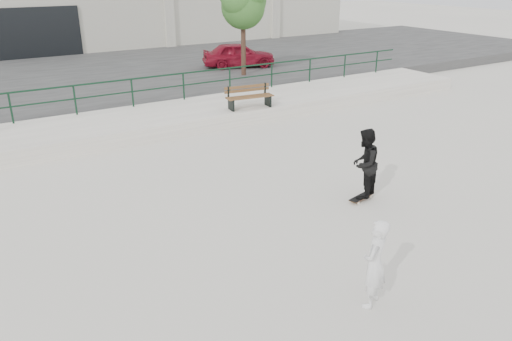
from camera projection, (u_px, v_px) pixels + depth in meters
ground at (279, 267)px, 9.26m from camera, size 120.00×120.00×0.00m
ledge at (118, 126)px, 16.63m from camera, size 30.00×3.00×0.50m
parking_strip at (62, 81)px, 23.32m from camera, size 60.00×14.00×0.50m
railing at (104, 90)px, 17.28m from camera, size 28.00×0.06×1.03m
bench_right at (249, 97)px, 17.77m from camera, size 1.78×0.71×0.80m
tree at (243, 2)px, 22.19m from camera, size 2.44×2.17×4.34m
red_car at (239, 55)px, 25.04m from camera, size 3.87×2.53×1.22m
skateboard at (362, 197)px, 11.94m from camera, size 0.80×0.37×0.09m
standing_skater at (364, 164)px, 11.61m from camera, size 1.01×0.93×1.67m
seated_skater at (375, 264)px, 7.97m from camera, size 0.67×0.59×1.55m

